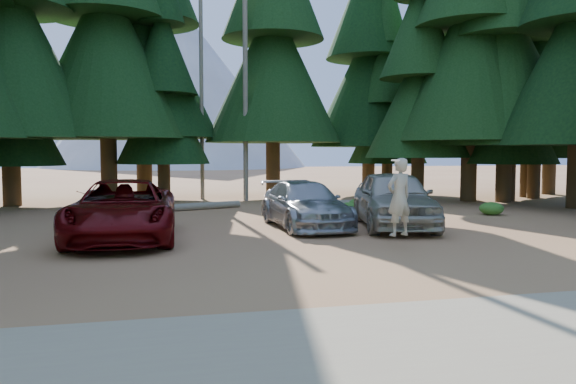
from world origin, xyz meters
name	(u,v)px	position (x,y,z in m)	size (l,w,h in m)	color
ground	(307,252)	(0.00, 0.00, 0.00)	(160.00, 160.00, 0.00)	#9E6743
gravel_strip	(443,340)	(0.00, -6.50, 0.01)	(26.00, 3.50, 0.01)	tan
forest_belt_north	(228,200)	(0.00, 15.00, 0.00)	(36.00, 7.00, 22.00)	black
snag_front	(245,78)	(0.80, 14.50, 6.00)	(0.24, 0.24, 12.00)	slate
snag_back	(202,100)	(-1.20, 16.00, 5.00)	(0.20, 0.20, 10.00)	slate
mountain_peak	(160,93)	(-2.59, 88.23, 12.71)	(48.00, 50.00, 28.00)	#909498
red_pickup	(123,210)	(-4.37, 2.86, 0.81)	(2.70, 5.86, 1.63)	#61080B
silver_minivan_center	(305,205)	(1.08, 4.28, 0.72)	(2.02, 4.97, 1.44)	#A4A6AC
silver_minivan_right	(394,199)	(3.81, 3.63, 0.91)	(2.15, 5.33, 1.82)	#B1AC9D
frisbee_player	(399,197)	(2.33, -0.02, 1.28)	(0.80, 0.64, 1.92)	beige
log_left	(196,206)	(-1.92, 10.50, 0.15)	(0.29, 0.29, 4.08)	slate
log_mid	(349,204)	(4.73, 10.50, 0.12)	(0.24, 0.24, 2.95)	slate
log_right	(356,204)	(4.93, 10.15, 0.16)	(0.31, 0.31, 4.89)	slate
shrub_far_left	(128,210)	(-4.54, 8.60, 0.26)	(0.95, 0.95, 0.52)	#1C5D1C
shrub_left	(151,211)	(-3.70, 8.41, 0.20)	(0.73, 0.73, 0.40)	#1C5D1C
shrub_center_left	(277,210)	(0.78, 7.02, 0.28)	(1.03, 1.03, 0.56)	#1C5D1C
shrub_center_right	(348,208)	(3.79, 7.89, 0.21)	(0.77, 0.77, 0.42)	#1C5D1C
shrub_right	(395,203)	(6.38, 9.32, 0.23)	(0.83, 0.83, 0.45)	#1C5D1C
shrub_far_right	(360,204)	(4.58, 8.65, 0.27)	(0.96, 0.96, 0.53)	#1C5D1C
shrub_edge_east	(491,208)	(8.89, 6.06, 0.25)	(0.90, 0.90, 0.50)	#1C5D1C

